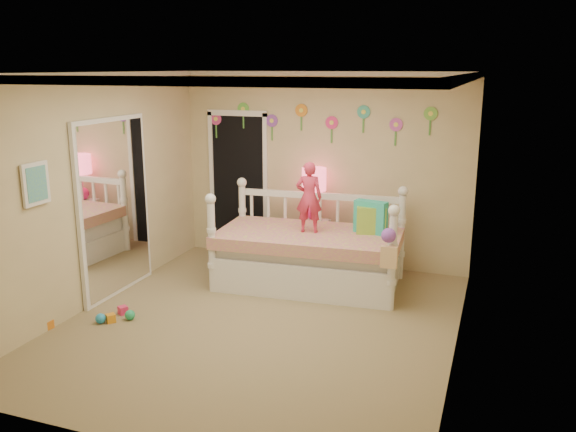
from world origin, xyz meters
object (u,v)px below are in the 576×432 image
at_px(daybed, 309,237).
at_px(child, 309,197).
at_px(table_lamp, 314,186).
at_px(nightstand, 313,243).

height_order(daybed, child, child).
xyz_separation_m(daybed, table_lamp, (-0.17, 0.72, 0.50)).
relative_size(daybed, table_lamp, 3.18).
distance_m(daybed, table_lamp, 0.89).
relative_size(nightstand, table_lamp, 0.90).
xyz_separation_m(child, nightstand, (-0.17, 0.73, -0.80)).
bearing_deg(nightstand, child, -70.26).
xyz_separation_m(daybed, child, (-0.01, -0.01, 0.51)).
relative_size(daybed, nightstand, 3.53).
distance_m(daybed, child, 0.51).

